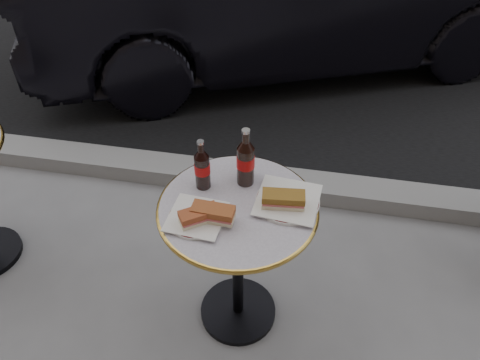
% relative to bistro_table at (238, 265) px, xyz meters
% --- Properties ---
extents(ground, '(80.00, 80.00, 0.00)m').
position_rel_bistro_table_xyz_m(ground, '(0.00, 0.00, -0.37)').
color(ground, gray).
rests_on(ground, ground).
extents(curb, '(40.00, 0.20, 0.12)m').
position_rel_bistro_table_xyz_m(curb, '(0.00, 0.90, -0.32)').
color(curb, gray).
rests_on(curb, ground).
extents(bistro_table, '(0.62, 0.62, 0.73)m').
position_rel_bistro_table_xyz_m(bistro_table, '(0.00, 0.00, 0.00)').
color(bistro_table, '#BAB2C4').
rests_on(bistro_table, ground).
extents(plate_left, '(0.26, 0.26, 0.01)m').
position_rel_bistro_table_xyz_m(plate_left, '(-0.14, -0.10, 0.37)').
color(plate_left, silver).
rests_on(plate_left, bistro_table).
extents(plate_right, '(0.30, 0.30, 0.01)m').
position_rel_bistro_table_xyz_m(plate_right, '(0.18, 0.05, 0.37)').
color(plate_right, white).
rests_on(plate_right, bistro_table).
extents(sandwich_left_a, '(0.15, 0.13, 0.05)m').
position_rel_bistro_table_xyz_m(sandwich_left_a, '(-0.12, -0.11, 0.40)').
color(sandwich_left_a, '#A14928').
rests_on(sandwich_left_a, plate_left).
extents(sandwich_left_b, '(0.16, 0.08, 0.05)m').
position_rel_bistro_table_xyz_m(sandwich_left_b, '(-0.07, -0.09, 0.40)').
color(sandwich_left_b, '#9F4F28').
rests_on(sandwich_left_b, plate_left).
extents(sandwich_right, '(0.17, 0.09, 0.06)m').
position_rel_bistro_table_xyz_m(sandwich_right, '(0.17, 0.02, 0.41)').
color(sandwich_right, brown).
rests_on(sandwich_right, plate_right).
extents(cola_bottle_left, '(0.07, 0.07, 0.22)m').
position_rel_bistro_table_xyz_m(cola_bottle_left, '(-0.15, 0.09, 0.48)').
color(cola_bottle_left, black).
rests_on(cola_bottle_left, bistro_table).
extents(cola_bottle_right, '(0.09, 0.09, 0.26)m').
position_rel_bistro_table_xyz_m(cola_bottle_right, '(0.01, 0.14, 0.50)').
color(cola_bottle_right, black).
rests_on(cola_bottle_right, bistro_table).
extents(cola_glass, '(0.09, 0.09, 0.14)m').
position_rel_bistro_table_xyz_m(cola_glass, '(0.00, 0.17, 0.44)').
color(cola_glass, black).
rests_on(cola_glass, bistro_table).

